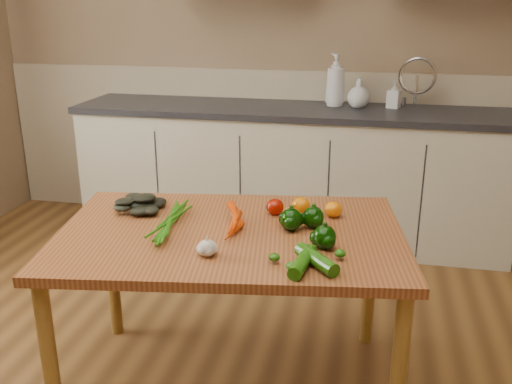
{
  "coord_description": "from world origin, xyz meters",
  "views": [
    {
      "loc": [
        0.73,
        -1.47,
        1.58
      ],
      "look_at": [
        0.26,
        0.77,
        0.8
      ],
      "focal_mm": 40.0,
      "sensor_mm": 36.0,
      "label": 1
    }
  ],
  "objects_px": {
    "tomato_a": "(275,207)",
    "soap_bottle_a": "(336,80)",
    "soap_bottle_b": "(394,95)",
    "pepper_a": "(291,219)",
    "tomato_b": "(301,205)",
    "carrot_bunch": "(214,220)",
    "leafy_greens": "(139,201)",
    "zucchini_b": "(303,262)",
    "zucchini_a": "(317,260)",
    "table": "(231,250)",
    "pepper_b": "(313,217)",
    "soap_bottle_c": "(359,93)",
    "pepper_c": "(324,237)",
    "tomato_c": "(334,209)",
    "garlic_bulb": "(207,248)"
  },
  "relations": [
    {
      "from": "leafy_greens",
      "to": "tomato_b",
      "type": "distance_m",
      "value": 0.69
    },
    {
      "from": "soap_bottle_b",
      "to": "tomato_b",
      "type": "xyz_separation_m",
      "value": [
        -0.39,
        -1.54,
        -0.23
      ]
    },
    {
      "from": "soap_bottle_a",
      "to": "leafy_greens",
      "type": "xyz_separation_m",
      "value": [
        -0.69,
        -1.65,
        -0.3
      ]
    },
    {
      "from": "soap_bottle_a",
      "to": "zucchini_b",
      "type": "height_order",
      "value": "soap_bottle_a"
    },
    {
      "from": "carrot_bunch",
      "to": "tomato_c",
      "type": "bearing_deg",
      "value": 16.59
    },
    {
      "from": "garlic_bulb",
      "to": "pepper_b",
      "type": "xyz_separation_m",
      "value": [
        0.34,
        0.34,
        0.01
      ]
    },
    {
      "from": "pepper_c",
      "to": "tomato_a",
      "type": "distance_m",
      "value": 0.38
    },
    {
      "from": "tomato_b",
      "to": "carrot_bunch",
      "type": "bearing_deg",
      "value": -144.53
    },
    {
      "from": "garlic_bulb",
      "to": "zucchini_b",
      "type": "distance_m",
      "value": 0.34
    },
    {
      "from": "tomato_c",
      "to": "zucchini_b",
      "type": "height_order",
      "value": "tomato_c"
    },
    {
      "from": "pepper_a",
      "to": "zucchini_a",
      "type": "bearing_deg",
      "value": -66.3
    },
    {
      "from": "soap_bottle_b",
      "to": "pepper_a",
      "type": "bearing_deg",
      "value": -85.64
    },
    {
      "from": "soap_bottle_b",
      "to": "garlic_bulb",
      "type": "relative_size",
      "value": 2.45
    },
    {
      "from": "garlic_bulb",
      "to": "zucchini_a",
      "type": "distance_m",
      "value": 0.39
    },
    {
      "from": "soap_bottle_b",
      "to": "zucchini_a",
      "type": "bearing_deg",
      "value": -80.09
    },
    {
      "from": "tomato_a",
      "to": "tomato_c",
      "type": "bearing_deg",
      "value": 4.92
    },
    {
      "from": "pepper_c",
      "to": "tomato_a",
      "type": "xyz_separation_m",
      "value": [
        -0.23,
        0.3,
        -0.01
      ]
    },
    {
      "from": "soap_bottle_a",
      "to": "tomato_a",
      "type": "height_order",
      "value": "soap_bottle_a"
    },
    {
      "from": "zucchini_a",
      "to": "pepper_b",
      "type": "bearing_deg",
      "value": 98.22
    },
    {
      "from": "tomato_c",
      "to": "zucchini_a",
      "type": "distance_m",
      "value": 0.47
    },
    {
      "from": "pepper_c",
      "to": "tomato_c",
      "type": "bearing_deg",
      "value": 88.43
    },
    {
      "from": "leafy_greens",
      "to": "tomato_b",
      "type": "bearing_deg",
      "value": 9.59
    },
    {
      "from": "carrot_bunch",
      "to": "zucchini_b",
      "type": "bearing_deg",
      "value": -44.58
    },
    {
      "from": "table",
      "to": "leafy_greens",
      "type": "xyz_separation_m",
      "value": [
        -0.43,
        0.13,
        0.13
      ]
    },
    {
      "from": "tomato_c",
      "to": "pepper_a",
      "type": "bearing_deg",
      "value": -131.54
    },
    {
      "from": "tomato_a",
      "to": "tomato_b",
      "type": "relative_size",
      "value": 0.95
    },
    {
      "from": "leafy_greens",
      "to": "zucchini_b",
      "type": "distance_m",
      "value": 0.85
    },
    {
      "from": "table",
      "to": "pepper_b",
      "type": "bearing_deg",
      "value": 10.0
    },
    {
      "from": "pepper_b",
      "to": "pepper_c",
      "type": "xyz_separation_m",
      "value": [
        0.06,
        -0.19,
        0.0
      ]
    },
    {
      "from": "tomato_a",
      "to": "zucchini_a",
      "type": "distance_m",
      "value": 0.5
    },
    {
      "from": "pepper_a",
      "to": "tomato_b",
      "type": "distance_m",
      "value": 0.18
    },
    {
      "from": "tomato_a",
      "to": "soap_bottle_a",
      "type": "bearing_deg",
      "value": 85.62
    },
    {
      "from": "soap_bottle_a",
      "to": "tomato_c",
      "type": "height_order",
      "value": "soap_bottle_a"
    },
    {
      "from": "tomato_a",
      "to": "tomato_b",
      "type": "height_order",
      "value": "tomato_b"
    },
    {
      "from": "soap_bottle_c",
      "to": "pepper_c",
      "type": "relative_size",
      "value": 2.14
    },
    {
      "from": "table",
      "to": "zucchini_a",
      "type": "height_order",
      "value": "zucchini_a"
    },
    {
      "from": "carrot_bunch",
      "to": "table",
      "type": "bearing_deg",
      "value": -23.82
    },
    {
      "from": "leafy_greens",
      "to": "pepper_c",
      "type": "height_order",
      "value": "leafy_greens"
    },
    {
      "from": "pepper_a",
      "to": "pepper_c",
      "type": "xyz_separation_m",
      "value": [
        0.14,
        -0.15,
        -0.0
      ]
    },
    {
      "from": "table",
      "to": "soap_bottle_c",
      "type": "height_order",
      "value": "soap_bottle_c"
    },
    {
      "from": "soap_bottle_b",
      "to": "garlic_bulb",
      "type": "distance_m",
      "value": 2.13
    },
    {
      "from": "leafy_greens",
      "to": "pepper_a",
      "type": "relative_size",
      "value": 2.2
    },
    {
      "from": "garlic_bulb",
      "to": "soap_bottle_b",
      "type": "bearing_deg",
      "value": 71.81
    },
    {
      "from": "table",
      "to": "pepper_c",
      "type": "relative_size",
      "value": 16.75
    },
    {
      "from": "soap_bottle_a",
      "to": "carrot_bunch",
      "type": "height_order",
      "value": "soap_bottle_a"
    },
    {
      "from": "pepper_a",
      "to": "zucchini_a",
      "type": "distance_m",
      "value": 0.33
    },
    {
      "from": "table",
      "to": "garlic_bulb",
      "type": "relative_size",
      "value": 20.84
    },
    {
      "from": "soap_bottle_b",
      "to": "pepper_b",
      "type": "xyz_separation_m",
      "value": [
        -0.33,
        -1.68,
        -0.23
      ]
    },
    {
      "from": "table",
      "to": "tomato_a",
      "type": "xyz_separation_m",
      "value": [
        0.14,
        0.21,
        0.11
      ]
    },
    {
      "from": "tomato_c",
      "to": "zucchini_b",
      "type": "xyz_separation_m",
      "value": [
        -0.06,
        -0.5,
        -0.01
      ]
    }
  ]
}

